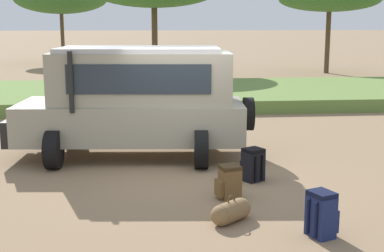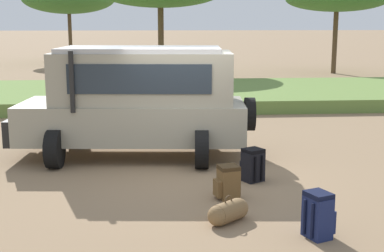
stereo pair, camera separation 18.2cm
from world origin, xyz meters
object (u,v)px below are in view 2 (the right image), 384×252
at_px(backpack_cluster_center, 252,165).
at_px(duffel_bag_low_black_case, 228,212).
at_px(backpack_near_rear_wheel, 228,182).
at_px(backpack_beside_front_wheel, 318,215).
at_px(safari_vehicle, 137,99).

height_order(backpack_cluster_center, duffel_bag_low_black_case, backpack_cluster_center).
distance_m(backpack_near_rear_wheel, duffel_bag_low_black_case, 1.11).
height_order(backpack_beside_front_wheel, backpack_cluster_center, backpack_beside_front_wheel).
distance_m(backpack_beside_front_wheel, duffel_bag_low_black_case, 1.36).
relative_size(safari_vehicle, backpack_beside_front_wheel, 8.18).
xyz_separation_m(backpack_beside_front_wheel, duffel_bag_low_black_case, (-1.17, 0.68, -0.16)).
relative_size(backpack_beside_front_wheel, backpack_near_rear_wheel, 1.15).
distance_m(backpack_cluster_center, duffel_bag_low_black_case, 2.21).
xyz_separation_m(backpack_near_rear_wheel, duffel_bag_low_black_case, (-0.15, -1.10, -0.12)).
bearing_deg(backpack_near_rear_wheel, safari_vehicle, 117.59).
bearing_deg(backpack_cluster_center, backpack_near_rear_wheel, -122.45).
xyz_separation_m(backpack_cluster_center, duffel_bag_low_black_case, (-0.77, -2.06, -0.15)).
distance_m(safari_vehicle, duffel_bag_low_black_case, 4.51).
relative_size(backpack_cluster_center, backpack_near_rear_wheel, 1.09).
bearing_deg(safari_vehicle, duffel_bag_low_black_case, -70.88).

